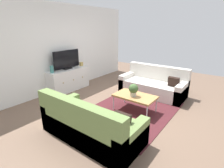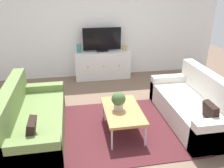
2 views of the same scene
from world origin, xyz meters
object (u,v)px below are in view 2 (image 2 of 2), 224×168
Objects in this scene: coffee_table at (123,111)px; mantel_clock at (125,48)px; couch_left_side at (30,122)px; glass_vase at (79,48)px; tv_console at (103,65)px; potted_plant at (118,100)px; couch_right_side at (196,106)px; flat_screen_tv at (102,40)px.

mantel_clock reaches higher than coffee_table.
mantel_clock is at bearing 48.47° from couch_left_side.
couch_left_side is 2.61m from glass_vase.
couch_left_side reaches higher than tv_console.
potted_plant is at bearing -78.38° from glass_vase.
mantel_clock is at bearing 108.25° from couch_right_side.
tv_console is 0.72m from mantel_clock.
couch_right_side is 2.01× the size of flat_screen_tv.
couch_right_side is at bearing 0.00° from couch_left_side.
potted_plant is at bearing -175.90° from couch_right_side.
glass_vase is at bearing -178.05° from flat_screen_tv.
coffee_table is at bearing -4.36° from couch_left_side.
glass_vase is (0.93, 2.37, 0.54)m from couch_left_side.
couch_left_side is 2.01× the size of flat_screen_tv.
tv_console is at bearing 89.74° from coffee_table.
glass_vase reaches higher than coffee_table.
couch_right_side is at bearing -71.75° from mantel_clock.
coffee_table is 4.71× the size of glass_vase.
mantel_clock is (0.67, 2.48, 0.19)m from potted_plant.
couch_left_side and couch_right_side have the same top height.
glass_vase is 1.18m from mantel_clock.
glass_vase is at bearing 180.00° from tv_console.
couch_right_side reaches higher than coffee_table.
glass_vase is at bearing 68.70° from couch_left_side.
flat_screen_tv reaches higher than couch_left_side.
glass_vase is at bearing 180.00° from mantel_clock.
couch_left_side is 2.82m from tv_console.
couch_left_side is at bearing 180.00° from couch_right_side.
couch_right_side is 1.39m from coffee_table.
tv_console is at bearing -0.00° from glass_vase.
couch_left_side is 1.37× the size of tv_console.
tv_console is at bearing -90.00° from flat_screen_tv.
coffee_table is (1.50, -0.11, 0.11)m from couch_left_side.
couch_left_side is 6.24× the size of potted_plant.
tv_console is (0.08, 2.48, -0.24)m from potted_plant.
tv_console is 10.90× the size of mantel_clock.
flat_screen_tv reaches higher than couch_right_side.
tv_console is (-1.37, 2.37, 0.08)m from couch_right_side.
glass_vase reaches higher than mantel_clock.
glass_vase is (-0.59, 0.00, 0.46)m from tv_console.
couch_left_side is at bearing -122.53° from tv_console.
flat_screen_tv is (-1.37, 2.39, 0.73)m from couch_right_side.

